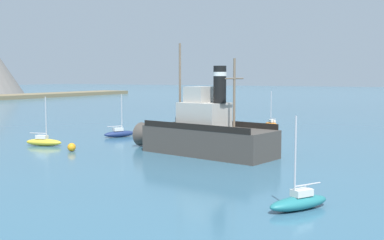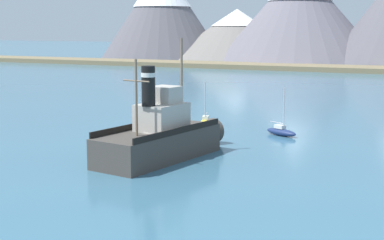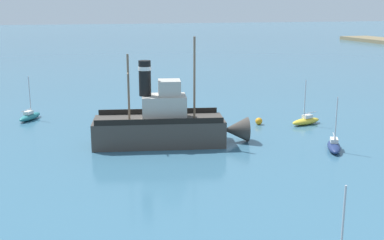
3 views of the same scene
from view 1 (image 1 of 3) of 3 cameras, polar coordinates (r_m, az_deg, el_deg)
name	(u,v)px [view 1 (image 1 of 3)]	position (r m, az deg, el deg)	size (l,w,h in m)	color
ground_plane	(215,154)	(43.04, 2.75, -4.04)	(600.00, 600.00, 0.00)	#38667F
old_tugboat	(203,134)	(42.71, 1.31, -1.62)	(6.58, 14.78, 9.90)	#423D38
sailboat_yellow	(44,141)	(50.18, -17.17, -2.45)	(2.09, 3.96, 4.90)	gold
sailboat_orange	(272,124)	(66.42, 9.41, -0.47)	(3.64, 3.26, 4.90)	orange
sailboat_teal	(299,201)	(25.87, 12.56, -9.41)	(3.83, 2.88, 4.90)	#23757A
sailboat_navy	(119,133)	(55.54, -8.59, -1.56)	(3.88, 2.72, 4.90)	navy
mooring_buoy	(72,147)	(45.80, -14.08, -3.14)	(0.77, 0.77, 0.77)	orange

